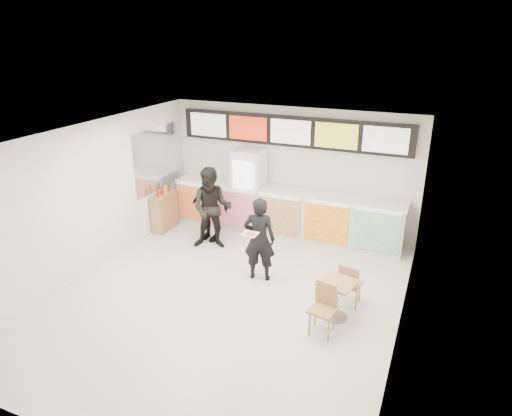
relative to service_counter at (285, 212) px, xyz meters
The scene contains 15 objects.
floor 3.15m from the service_counter, 90.00° to the right, with size 7.00×7.00×0.00m, color beige.
ceiling 3.93m from the service_counter, 90.00° to the right, with size 7.00×7.00×0.00m, color white.
wall_back 1.01m from the service_counter, 90.00° to the left, with size 6.00×6.00×0.00m, color silver.
wall_left 4.41m from the service_counter, 134.13° to the right, with size 7.00×7.00×0.00m, color silver.
wall_right 4.41m from the service_counter, 45.87° to the right, with size 7.00×7.00×0.00m, color silver.
service_counter is the anchor object (origin of this frame).
menu_board 1.90m from the service_counter, 90.00° to the left, with size 5.50×0.14×0.70m.
drinks_fridge 1.03m from the service_counter, behind, with size 0.70×0.67×2.00m.
mirror_panel 3.28m from the service_counter, 167.87° to the right, with size 0.01×2.00×1.50m, color #B2B7BF.
customer_main 2.20m from the service_counter, 83.47° to the right, with size 0.62×0.41×1.70m, color black.
customer_left 1.83m from the service_counter, 134.80° to the right, with size 0.91×0.71×1.87m, color black.
customer_mid 1.79m from the service_counter, 149.22° to the right, with size 0.97×0.40×1.65m, color black.
pizza_slice 2.69m from the service_counter, 84.59° to the right, with size 0.36×0.36×0.02m.
cafe_table 3.50m from the service_counter, 55.76° to the right, with size 0.69×1.47×0.83m.
condiment_ledge 2.95m from the service_counter, 163.18° to the right, with size 0.33×0.82×1.09m.
Camera 1 is at (3.30, -6.43, 4.61)m, focal length 32.00 mm.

